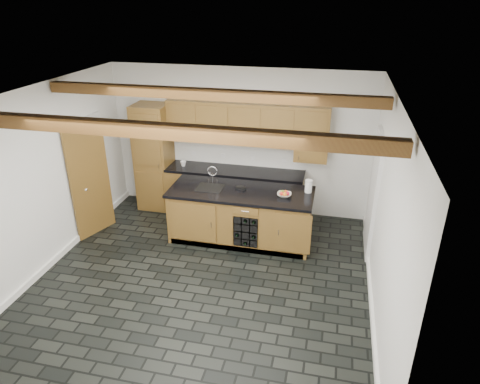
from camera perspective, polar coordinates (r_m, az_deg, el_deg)
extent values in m
plane|color=black|center=(6.72, -4.93, -11.41)|extent=(5.00, 5.00, 0.00)
plane|color=white|center=(8.24, -0.07, 6.74)|extent=(5.00, 0.00, 5.00)
plane|color=white|center=(7.14, -24.87, 1.41)|extent=(0.00, 5.00, 5.00)
plane|color=white|center=(5.79, 18.88, -2.91)|extent=(0.00, 5.00, 5.00)
plane|color=white|center=(5.55, -6.01, 12.60)|extent=(5.00, 5.00, 0.00)
cube|color=brown|center=(4.49, -10.82, 8.03)|extent=(4.90, 0.15, 0.15)
cube|color=brown|center=(6.13, -4.16, 12.88)|extent=(4.90, 0.15, 0.15)
cube|color=white|center=(7.72, -22.96, -7.82)|extent=(0.04, 5.00, 0.10)
cube|color=white|center=(6.50, 17.03, -13.50)|extent=(0.04, 5.00, 0.10)
cube|color=white|center=(8.24, -19.03, 2.51)|extent=(0.06, 0.94, 2.04)
cube|color=brown|center=(7.90, -19.35, 1.35)|extent=(0.31, 0.77, 2.00)
cube|color=white|center=(7.29, 17.36, -0.16)|extent=(0.06, 0.98, 2.04)
cube|color=black|center=(7.30, 17.53, -0.32)|extent=(0.02, 0.86, 1.96)
cube|color=brown|center=(8.59, -11.34, 4.55)|extent=(0.65, 0.60, 2.10)
cube|color=brown|center=(8.33, -0.69, -0.17)|extent=(2.60, 0.60, 0.88)
cube|color=black|center=(8.14, -0.71, 2.80)|extent=(2.64, 0.62, 0.05)
cube|color=white|center=(8.31, -0.25, 5.35)|extent=(2.60, 0.02, 0.52)
cube|color=brown|center=(7.98, -1.24, 9.32)|extent=(2.40, 0.35, 0.75)
cube|color=brown|center=(7.80, 9.62, 7.65)|extent=(0.60, 0.35, 1.00)
cube|color=brown|center=(7.48, 0.12, -3.25)|extent=(2.40, 0.90, 0.88)
cube|color=black|center=(7.27, 0.12, -0.02)|extent=(2.46, 0.96, 0.05)
cube|color=brown|center=(7.25, -6.27, -4.04)|extent=(0.80, 0.02, 0.70)
cube|color=brown|center=(6.93, 6.98, -5.52)|extent=(0.60, 0.02, 0.70)
cube|color=black|center=(7.20, 0.97, -4.82)|extent=(0.42, 0.30, 0.56)
cylinder|color=black|center=(7.23, -0.19, -5.33)|extent=(0.07, 0.26, 0.07)
cylinder|color=black|center=(7.27, 0.90, -6.41)|extent=(0.07, 0.26, 0.07)
cylinder|color=black|center=(7.06, 0.92, -3.50)|extent=(0.07, 0.26, 0.07)
cylinder|color=black|center=(7.18, 2.00, -5.58)|extent=(0.07, 0.26, 0.07)
cylinder|color=black|center=(7.04, 2.03, -3.62)|extent=(0.07, 0.26, 0.07)
cube|color=black|center=(7.39, -4.04, 0.52)|extent=(0.45, 0.40, 0.02)
cylinder|color=silver|center=(7.51, -3.67, 1.80)|extent=(0.02, 0.02, 0.20)
torus|color=silver|center=(7.45, -3.70, 2.79)|extent=(0.18, 0.02, 0.18)
cylinder|color=silver|center=(7.55, -4.24, 1.44)|extent=(0.02, 0.02, 0.08)
cylinder|color=silver|center=(7.51, -3.07, 1.33)|extent=(0.02, 0.02, 0.08)
cube|color=black|center=(7.32, 0.09, 0.53)|extent=(0.19, 0.14, 0.04)
cylinder|color=black|center=(7.31, 0.09, 0.71)|extent=(0.11, 0.11, 0.01)
imported|color=beige|center=(7.09, 5.92, -0.38)|extent=(0.24, 0.24, 0.06)
sphere|color=red|center=(7.07, 6.33, -0.19)|extent=(0.07, 0.07, 0.07)
sphere|color=#CD5412|center=(7.12, 6.10, -0.01)|extent=(0.07, 0.07, 0.07)
sphere|color=olive|center=(7.11, 5.64, -0.02)|extent=(0.07, 0.07, 0.07)
sphere|color=red|center=(7.05, 5.57, -0.22)|extent=(0.07, 0.07, 0.07)
sphere|color=orange|center=(7.03, 5.99, -0.32)|extent=(0.07, 0.07, 0.07)
cylinder|color=white|center=(7.26, 9.14, 0.77)|extent=(0.12, 0.12, 0.22)
imported|color=white|center=(8.37, -7.58, 3.77)|extent=(0.12, 0.12, 0.10)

